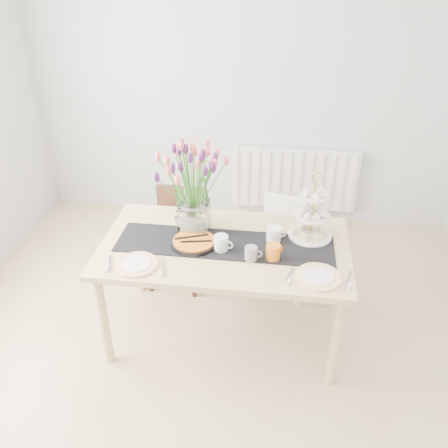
# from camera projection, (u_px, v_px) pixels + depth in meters

# --- Properties ---
(room_shell) EXTENTS (4.50, 4.50, 4.50)m
(room_shell) POSITION_uv_depth(u_px,v_px,m) (201.00, 211.00, 2.33)
(room_shell) COLOR tan
(room_shell) RESTS_ON ground
(radiator) EXTENTS (1.20, 0.08, 0.60)m
(radiator) POSITION_uv_depth(u_px,v_px,m) (294.00, 179.00, 4.57)
(radiator) COLOR white
(radiator) RESTS_ON room_shell
(dining_table) EXTENTS (1.60, 0.90, 0.75)m
(dining_table) POSITION_uv_depth(u_px,v_px,m) (225.00, 254.00, 3.10)
(dining_table) COLOR tan
(dining_table) RESTS_ON ground
(chair_brown) EXTENTS (0.42, 0.42, 0.78)m
(chair_brown) POSITION_uv_depth(u_px,v_px,m) (178.00, 229.00, 3.79)
(chair_brown) COLOR #371D14
(chair_brown) RESTS_ON ground
(chair_white) EXTENTS (0.45, 0.45, 0.75)m
(chair_white) POSITION_uv_depth(u_px,v_px,m) (284.00, 238.00, 3.71)
(chair_white) COLOR white
(chair_white) RESTS_ON ground
(table_runner) EXTENTS (1.40, 0.35, 0.01)m
(table_runner) POSITION_uv_depth(u_px,v_px,m) (225.00, 244.00, 3.06)
(table_runner) COLOR black
(table_runner) RESTS_ON dining_table
(tulip_vase) EXTENTS (0.72, 0.72, 0.62)m
(tulip_vase) POSITION_uv_depth(u_px,v_px,m) (192.00, 176.00, 3.01)
(tulip_vase) COLOR silver
(tulip_vase) RESTS_ON dining_table
(cake_stand) EXTENTS (0.29, 0.29, 0.42)m
(cake_stand) POSITION_uv_depth(u_px,v_px,m) (311.00, 221.00, 3.08)
(cake_stand) COLOR gold
(cake_stand) RESTS_ON dining_table
(teapot) EXTENTS (0.25, 0.21, 0.15)m
(teapot) POSITION_uv_depth(u_px,v_px,m) (192.00, 218.00, 3.20)
(teapot) COLOR silver
(teapot) RESTS_ON dining_table
(cream_jug) EXTENTS (0.12, 0.12, 0.10)m
(cream_jug) POSITION_uv_depth(u_px,v_px,m) (274.00, 235.00, 3.07)
(cream_jug) COLOR white
(cream_jug) RESTS_ON dining_table
(tart_tin) EXTENTS (0.30, 0.30, 0.04)m
(tart_tin) POSITION_uv_depth(u_px,v_px,m) (194.00, 242.00, 3.05)
(tart_tin) COLOR black
(tart_tin) RESTS_ON dining_table
(mug_grey) EXTENTS (0.08, 0.08, 0.09)m
(mug_grey) POSITION_uv_depth(u_px,v_px,m) (251.00, 254.00, 2.89)
(mug_grey) COLOR slate
(mug_grey) RESTS_ON dining_table
(mug_white) EXTENTS (0.11, 0.11, 0.11)m
(mug_white) POSITION_uv_depth(u_px,v_px,m) (221.00, 243.00, 2.98)
(mug_white) COLOR silver
(mug_white) RESTS_ON dining_table
(mug_orange) EXTENTS (0.13, 0.13, 0.11)m
(mug_orange) POSITION_uv_depth(u_px,v_px,m) (273.00, 252.00, 2.89)
(mug_orange) COLOR orange
(mug_orange) RESTS_ON dining_table
(plate_left) EXTENTS (0.34, 0.34, 0.01)m
(plate_left) POSITION_uv_depth(u_px,v_px,m) (136.00, 264.00, 2.86)
(plate_left) COLOR white
(plate_left) RESTS_ON dining_table
(plate_right) EXTENTS (0.33, 0.33, 0.01)m
(plate_right) POSITION_uv_depth(u_px,v_px,m) (318.00, 277.00, 2.76)
(plate_right) COLOR white
(plate_right) RESTS_ON dining_table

